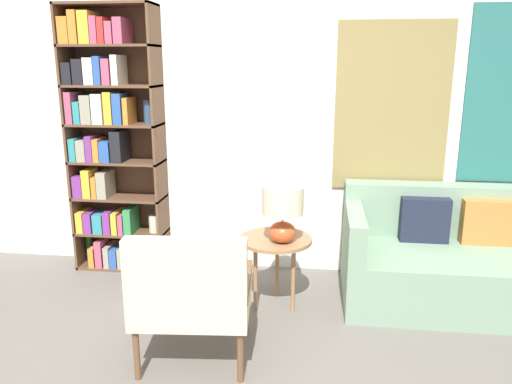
{
  "coord_description": "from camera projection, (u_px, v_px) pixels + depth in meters",
  "views": [
    {
      "loc": [
        0.5,
        -2.05,
        1.74
      ],
      "look_at": [
        0.08,
        1.13,
        0.9
      ],
      "focal_mm": 35.0,
      "sensor_mm": 36.0,
      "label": 1
    }
  ],
  "objects": [
    {
      "name": "bookshelf",
      "position": [
        108.0,
        138.0,
        4.11
      ],
      "size": [
        0.76,
        0.3,
        2.18
      ],
      "color": "brown",
      "rests_on": "ground_plane"
    },
    {
      "name": "couch",
      "position": [
        456.0,
        260.0,
        3.71
      ],
      "size": [
        1.64,
        0.89,
        0.82
      ],
      "color": "gray",
      "rests_on": "ground_plane"
    },
    {
      "name": "table_lamp",
      "position": [
        283.0,
        208.0,
        3.41
      ],
      "size": [
        0.28,
        0.28,
        0.4
      ],
      "color": "#C65128",
      "rests_on": "side_table"
    },
    {
      "name": "armchair",
      "position": [
        191.0,
        292.0,
        2.84
      ],
      "size": [
        0.72,
        0.68,
        0.84
      ],
      "color": "brown",
      "rests_on": "ground_plane"
    },
    {
      "name": "wall_back",
      "position": [
        268.0,
        111.0,
        4.07
      ],
      "size": [
        6.4,
        0.08,
        2.7
      ],
      "color": "white",
      "rests_on": "ground_plane"
    },
    {
      "name": "side_table",
      "position": [
        276.0,
        245.0,
        3.57
      ],
      "size": [
        0.52,
        0.52,
        0.52
      ],
      "color": "#99704C",
      "rests_on": "ground_plane"
    }
  ]
}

